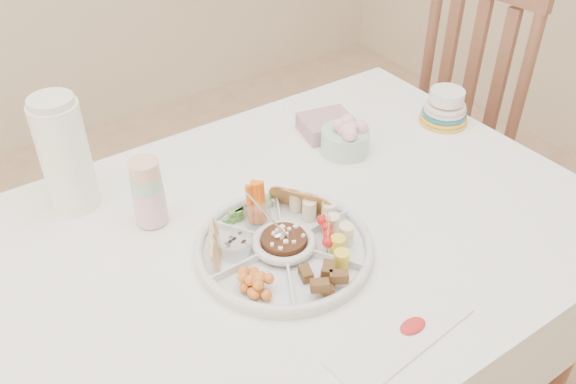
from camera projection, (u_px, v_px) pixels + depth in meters
dining_table at (277, 343)px, 1.60m from camera, size 1.52×1.02×0.76m
chair at (425, 146)px, 2.05m from camera, size 0.48×0.48×1.09m
party_tray at (284, 245)px, 1.30m from camera, size 0.39×0.39×0.04m
bean_dip at (284, 242)px, 1.30m from camera, size 0.10×0.10×0.04m
tortillas at (307, 203)px, 1.39m from camera, size 0.10×0.10×0.06m
carrot_cucumber at (250, 200)px, 1.36m from camera, size 0.13×0.13×0.11m
pita_raisins at (222, 242)px, 1.28m from camera, size 0.10×0.10×0.06m
cherries at (257, 280)px, 1.20m from camera, size 0.10×0.10×0.04m
granola_chunks at (322, 275)px, 1.21m from camera, size 0.10×0.10×0.04m
banana_tomato at (345, 228)px, 1.29m from camera, size 0.11×0.11×0.09m
cup_stack at (147, 186)px, 1.34m from camera, size 0.08×0.08×0.20m
thermos at (64, 153)px, 1.37m from camera, size 0.14×0.14×0.29m
flower_bowl at (345, 136)px, 1.61m from camera, size 0.16×0.16×0.10m
napkin_stack at (327, 125)px, 1.70m from camera, size 0.16×0.15×0.05m
plate_stack at (445, 109)px, 1.73m from camera, size 0.15×0.15×0.09m
placemat at (401, 335)px, 1.13m from camera, size 0.32×0.13×0.01m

